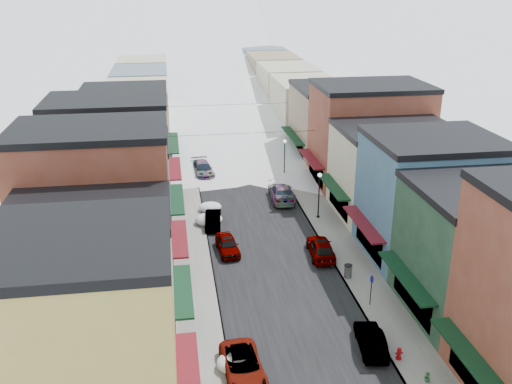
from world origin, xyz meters
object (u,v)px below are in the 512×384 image
object	(u,v)px
car_white_suv	(243,366)
car_dark_hatch	(213,220)
car_silver_sedan	(228,245)
trash_can	(348,271)
fire_hydrant	(399,354)
streetlamp_near	(319,190)
car_green_sedan	(371,340)

from	to	relation	value
car_white_suv	car_dark_hatch	world-z (taller)	car_white_suv
car_silver_sedan	trash_can	distance (m)	10.80
fire_hydrant	streetlamp_near	size ratio (longest dim) A/B	0.18
fire_hydrant	trash_can	world-z (taller)	trash_can
car_silver_sedan	streetlamp_near	size ratio (longest dim) A/B	0.92
car_green_sedan	fire_hydrant	xyz separation A→B (m)	(1.34, -1.41, -0.17)
car_white_suv	car_dark_hatch	xyz separation A→B (m)	(0.00, 22.03, -0.03)
car_white_suv	streetlamp_near	xyz separation A→B (m)	(10.42, 22.35, 2.35)
trash_can	car_white_suv	bearing A→B (deg)	-133.25
car_white_suv	car_dark_hatch	distance (m)	22.03
fire_hydrant	trash_can	bearing A→B (deg)	90.34
car_silver_sedan	car_dark_hatch	bearing A→B (deg)	93.02
car_dark_hatch	car_green_sedan	size ratio (longest dim) A/B	0.96
streetlamp_near	car_green_sedan	bearing A→B (deg)	-95.35
car_dark_hatch	streetlamp_near	xyz separation A→B (m)	(10.42, 0.32, 2.37)
car_white_suv	car_silver_sedan	bearing A→B (deg)	83.62
car_white_suv	streetlamp_near	bearing A→B (deg)	61.42
streetlamp_near	trash_can	bearing A→B (deg)	-93.28
car_white_suv	trash_can	distance (m)	14.20
car_green_sedan	trash_can	xyz separation A→B (m)	(1.28, 8.98, 0.00)
car_silver_sedan	fire_hydrant	xyz separation A→B (m)	(8.99, -16.47, -0.19)
car_white_suv	car_dark_hatch	size ratio (longest dim) A/B	1.23
car_dark_hatch	trash_can	distance (m)	15.21
car_dark_hatch	car_silver_sedan	bearing A→B (deg)	-75.78
car_white_suv	streetlamp_near	distance (m)	24.77
car_dark_hatch	trash_can	xyz separation A→B (m)	(9.73, -11.69, 0.03)
car_white_suv	trash_can	size ratio (longest dim) A/B	4.65
trash_can	streetlamp_near	distance (m)	12.25
fire_hydrant	car_dark_hatch	bearing A→B (deg)	113.91
car_silver_sedan	trash_can	xyz separation A→B (m)	(8.93, -6.07, -0.02)
streetlamp_near	car_white_suv	bearing A→B (deg)	-114.99
car_green_sedan	streetlamp_near	xyz separation A→B (m)	(1.97, 20.99, 2.35)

